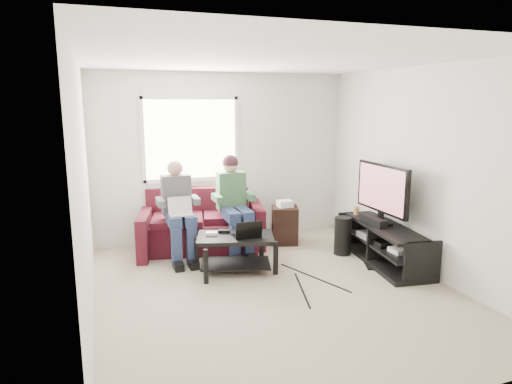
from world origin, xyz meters
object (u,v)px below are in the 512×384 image
tv (382,190)px  end_table (285,224)px  coffee_table (235,245)px  sofa (202,227)px  tv_stand (384,246)px  subwoofer (343,236)px

tv → end_table: tv is taller
coffee_table → end_table: 1.41m
sofa → end_table: 1.27m
coffee_table → tv_stand: bearing=-10.4°
tv_stand → end_table: size_ratio=2.47×
tv_stand → subwoofer: subwoofer is taller
coffee_table → tv_stand: 2.02m
sofa → end_table: (1.25, -0.18, -0.02)m
coffee_table → subwoofer: size_ratio=1.99×
sofa → tv_stand: (2.17, -1.46, -0.08)m
sofa → tv: size_ratio=1.84×
coffee_table → tv: tv is taller
coffee_table → end_table: bearing=40.5°
tv_stand → sofa: bearing=146.1°
end_table → tv: bearing=-52.3°
tv_stand → end_table: 1.57m
sofa → subwoofer: 2.06m
subwoofer → end_table: 0.95m
sofa → subwoofer: (1.83, -0.94, -0.05)m
tv → subwoofer: (-0.33, 0.42, -0.72)m
coffee_table → sofa: bearing=99.7°
tv_stand → end_table: end_table is taller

